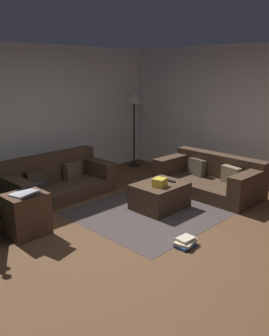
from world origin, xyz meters
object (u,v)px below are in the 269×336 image
object	(u,v)px
couch_right	(211,178)
laptop	(27,190)
gift_box	(160,182)
book_stack	(185,242)
tv_remote	(171,181)
corner_lamp	(134,104)
side_table	(26,214)
couch_left	(56,181)
ottoman	(160,196)

from	to	relation	value
couch_right	laptop	bearing A→B (deg)	78.52
gift_box	book_stack	distance (m)	1.26
tv_remote	laptop	world-z (taller)	laptop
couch_right	tv_remote	bearing A→B (deg)	86.12
corner_lamp	side_table	bearing A→B (deg)	-156.94
couch_left	book_stack	xyz separation A→B (m)	(0.10, -2.73, -0.22)
side_table	ottoman	bearing A→B (deg)	-17.84
couch_left	corner_lamp	bearing A→B (deg)	-170.24
side_table	book_stack	bearing A→B (deg)	-54.29
tv_remote	couch_left	bearing A→B (deg)	120.42
gift_box	corner_lamp	bearing A→B (deg)	53.16
ottoman	gift_box	distance (m)	0.30
ottoman	couch_right	bearing A→B (deg)	-6.76
ottoman	gift_box	size ratio (longest dim) A/B	4.20
ottoman	tv_remote	world-z (taller)	tv_remote
ottoman	book_stack	distance (m)	1.31
book_stack	side_table	bearing A→B (deg)	125.71
couch_left	book_stack	distance (m)	2.74
tv_remote	laptop	bearing A→B (deg)	162.94
couch_right	ottoman	world-z (taller)	couch_right
couch_left	couch_right	size ratio (longest dim) A/B	1.04
tv_remote	book_stack	xyz separation A→B (m)	(-0.94, -1.02, -0.36)
side_table	book_stack	distance (m)	2.11
couch_right	gift_box	distance (m)	1.35
couch_left	book_stack	size ratio (longest dim) A/B	6.01
couch_left	ottoman	world-z (taller)	couch_left
ottoman	tv_remote	xyz separation A→B (m)	(0.20, -0.05, 0.21)
ottoman	corner_lamp	size ratio (longest dim) A/B	0.49
couch_left	side_table	bearing A→B (deg)	40.88
couch_right	couch_left	bearing A→B (deg)	50.14
couch_left	book_stack	world-z (taller)	couch_left
gift_box	laptop	bearing A→B (deg)	160.63
ottoman	couch_left	bearing A→B (deg)	116.85
couch_left	laptop	size ratio (longest dim) A/B	3.97
side_table	laptop	size ratio (longest dim) A/B	1.20
ottoman	laptop	world-z (taller)	laptop
ottoman	laptop	xyz separation A→B (m)	(-1.96, 0.58, 0.43)
couch_left	ottoman	bearing A→B (deg)	115.43
ottoman	tv_remote	distance (m)	0.30
laptop	book_stack	size ratio (longest dim) A/B	1.52
laptop	ottoman	bearing A→B (deg)	-16.39
side_table	corner_lamp	distance (m)	4.00
book_stack	couch_right	bearing A→B (deg)	25.13
couch_left	tv_remote	size ratio (longest dim) A/B	11.92
couch_left	side_table	size ratio (longest dim) A/B	3.31
couch_left	laptop	world-z (taller)	laptop
corner_lamp	ottoman	bearing A→B (deg)	-126.10
couch_left	couch_right	distance (m)	2.75
side_table	couch_right	bearing A→B (deg)	-13.70
gift_box	tv_remote	world-z (taller)	gift_box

